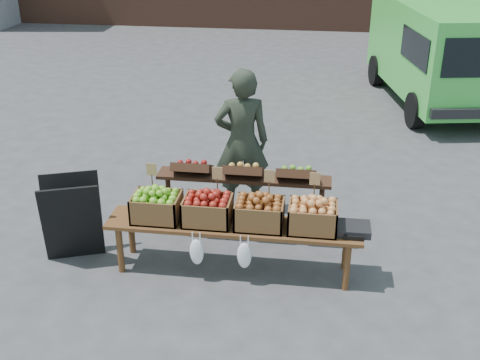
% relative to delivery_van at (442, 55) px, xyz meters
% --- Properties ---
extents(ground, '(80.00, 80.00, 0.00)m').
position_rel_delivery_van_xyz_m(ground, '(-2.14, -6.05, -0.97)').
color(ground, '#414143').
extents(delivery_van, '(2.76, 4.64, 1.95)m').
position_rel_delivery_van_xyz_m(delivery_van, '(0.00, 0.00, 0.00)').
color(delivery_van, green).
rests_on(delivery_van, ground).
extents(vendor, '(0.77, 0.59, 1.87)m').
position_rel_delivery_van_xyz_m(vendor, '(-3.19, -4.99, -0.04)').
color(vendor, '#262D21').
rests_on(vendor, ground).
extents(chalkboard_sign, '(0.72, 0.55, 0.96)m').
position_rel_delivery_van_xyz_m(chalkboard_sign, '(-4.90, -6.38, -0.49)').
color(chalkboard_sign, black).
rests_on(chalkboard_sign, ground).
extents(back_table, '(2.10, 0.44, 1.04)m').
position_rel_delivery_van_xyz_m(back_table, '(-3.08, -5.69, -0.45)').
color(back_table, '#331D12').
rests_on(back_table, ground).
extents(display_bench, '(2.70, 0.56, 0.57)m').
position_rel_delivery_van_xyz_m(display_bench, '(-3.09, -6.41, -0.69)').
color(display_bench, '#533118').
rests_on(display_bench, ground).
extents(crate_golden_apples, '(0.50, 0.40, 0.28)m').
position_rel_delivery_van_xyz_m(crate_golden_apples, '(-3.91, -6.41, -0.26)').
color(crate_golden_apples, '#4B8E19').
rests_on(crate_golden_apples, display_bench).
extents(crate_russet_pears, '(0.50, 0.40, 0.28)m').
position_rel_delivery_van_xyz_m(crate_russet_pears, '(-3.36, -6.41, -0.26)').
color(crate_russet_pears, maroon).
rests_on(crate_russet_pears, display_bench).
extents(crate_red_apples, '(0.50, 0.40, 0.28)m').
position_rel_delivery_van_xyz_m(crate_red_apples, '(-2.81, -6.41, -0.26)').
color(crate_red_apples, brown).
rests_on(crate_red_apples, display_bench).
extents(crate_green_apples, '(0.50, 0.40, 0.28)m').
position_rel_delivery_van_xyz_m(crate_green_apples, '(-2.26, -6.41, -0.26)').
color(crate_green_apples, gold).
rests_on(crate_green_apples, display_bench).
extents(weighing_scale, '(0.34, 0.30, 0.08)m').
position_rel_delivery_van_xyz_m(weighing_scale, '(-1.84, -6.41, -0.36)').
color(weighing_scale, black).
rests_on(weighing_scale, display_bench).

